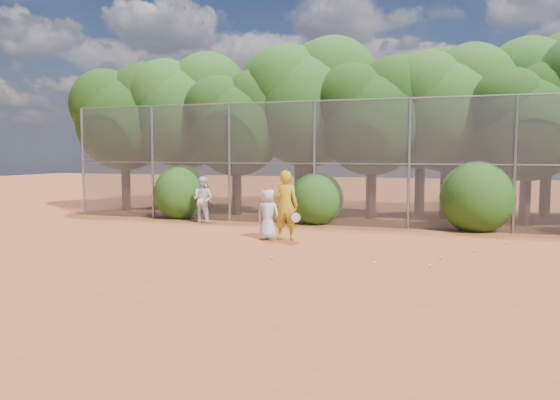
% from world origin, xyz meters
% --- Properties ---
extents(ground, '(80.00, 80.00, 0.00)m').
position_xyz_m(ground, '(0.00, 0.00, 0.00)').
color(ground, '#9B4A23').
rests_on(ground, ground).
extents(fence_back, '(20.05, 0.09, 4.03)m').
position_xyz_m(fence_back, '(-0.12, 6.00, 2.05)').
color(fence_back, gray).
rests_on(fence_back, ground).
extents(tree_0, '(4.38, 3.81, 6.00)m').
position_xyz_m(tree_0, '(-9.44, 8.04, 3.93)').
color(tree_0, black).
rests_on(tree_0, ground).
extents(tree_1, '(4.64, 4.03, 6.35)m').
position_xyz_m(tree_1, '(-6.94, 8.54, 4.16)').
color(tree_1, black).
rests_on(tree_1, ground).
extents(tree_2, '(3.99, 3.47, 5.47)m').
position_xyz_m(tree_2, '(-4.45, 7.83, 3.58)').
color(tree_2, black).
rests_on(tree_2, ground).
extents(tree_3, '(4.89, 4.26, 6.70)m').
position_xyz_m(tree_3, '(-1.94, 8.84, 4.40)').
color(tree_3, black).
rests_on(tree_3, ground).
extents(tree_4, '(4.19, 3.64, 5.73)m').
position_xyz_m(tree_4, '(0.55, 8.24, 3.76)').
color(tree_4, black).
rests_on(tree_4, ground).
extents(tree_5, '(4.51, 3.92, 6.17)m').
position_xyz_m(tree_5, '(3.06, 9.04, 4.05)').
color(tree_5, black).
rests_on(tree_5, ground).
extents(tree_6, '(3.86, 3.36, 5.29)m').
position_xyz_m(tree_6, '(5.55, 8.03, 3.47)').
color(tree_6, black).
rests_on(tree_6, ground).
extents(tree_9, '(4.83, 4.20, 6.62)m').
position_xyz_m(tree_9, '(-7.94, 10.84, 4.34)').
color(tree_9, black).
rests_on(tree_9, ground).
extents(tree_10, '(5.15, 4.48, 7.06)m').
position_xyz_m(tree_10, '(-2.93, 11.05, 4.63)').
color(tree_10, black).
rests_on(tree_10, ground).
extents(tree_11, '(4.64, 4.03, 6.35)m').
position_xyz_m(tree_11, '(2.06, 10.64, 4.16)').
color(tree_11, black).
rests_on(tree_11, ground).
extents(tree_12, '(5.02, 4.37, 6.88)m').
position_xyz_m(tree_12, '(6.56, 11.24, 4.51)').
color(tree_12, black).
rests_on(tree_12, ground).
extents(bush_0, '(2.00, 2.00, 2.00)m').
position_xyz_m(bush_0, '(-6.00, 6.30, 1.00)').
color(bush_0, '#1E4A12').
rests_on(bush_0, ground).
extents(bush_1, '(1.80, 1.80, 1.80)m').
position_xyz_m(bush_1, '(-1.00, 6.30, 0.90)').
color(bush_1, '#1E4A12').
rests_on(bush_1, ground).
extents(bush_2, '(2.20, 2.20, 2.20)m').
position_xyz_m(bush_2, '(4.00, 6.30, 1.10)').
color(bush_2, '#1E4A12').
rests_on(bush_2, ground).
extents(player_yellow, '(0.88, 0.59, 1.88)m').
position_xyz_m(player_yellow, '(-0.91, 2.70, 0.94)').
color(player_yellow, gold).
rests_on(player_yellow, ground).
extents(player_teen, '(0.75, 0.55, 1.42)m').
position_xyz_m(player_teen, '(-1.38, 2.63, 0.70)').
color(player_teen, silver).
rests_on(player_teen, ground).
extents(player_white, '(0.89, 0.80, 1.55)m').
position_xyz_m(player_white, '(-4.71, 5.38, 0.77)').
color(player_white, white).
rests_on(player_white, ground).
extents(ball_0, '(0.07, 0.07, 0.07)m').
position_xyz_m(ball_0, '(1.85, 0.25, 0.03)').
color(ball_0, yellow).
rests_on(ball_0, ground).
extents(ball_1, '(0.07, 0.07, 0.07)m').
position_xyz_m(ball_1, '(3.89, 2.40, 0.03)').
color(ball_1, yellow).
rests_on(ball_1, ground).
extents(ball_2, '(0.07, 0.07, 0.07)m').
position_xyz_m(ball_2, '(2.98, 0.31, 0.03)').
color(ball_2, yellow).
rests_on(ball_2, ground).
extents(ball_3, '(0.07, 0.07, 0.07)m').
position_xyz_m(ball_3, '(3.16, 1.28, 0.03)').
color(ball_3, yellow).
rests_on(ball_3, ground).
extents(ball_4, '(0.07, 0.07, 0.07)m').
position_xyz_m(ball_4, '(-0.38, 0.08, 0.03)').
color(ball_4, yellow).
rests_on(ball_4, ground).
extents(ball_5, '(0.07, 0.07, 0.07)m').
position_xyz_m(ball_5, '(4.70, 3.92, 0.03)').
color(ball_5, yellow).
rests_on(ball_5, ground).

